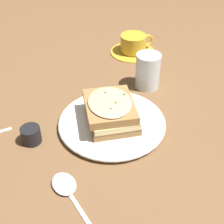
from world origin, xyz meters
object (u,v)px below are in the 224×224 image
at_px(teacup_with_saucer, 133,45).
at_px(spoon, 66,187).
at_px(sandwich, 111,111).
at_px(water_glass, 148,71).
at_px(dinner_plate, 112,123).
at_px(condiment_pot, 31,135).

bearing_deg(teacup_with_saucer, spoon, -128.47).
height_order(sandwich, water_glass, water_glass).
height_order(dinner_plate, teacup_with_saucer, teacup_with_saucer).
xyz_separation_m(dinner_plate, spoon, (-0.20, -0.06, -0.00)).
bearing_deg(condiment_pot, teacup_with_saucer, 10.33).
xyz_separation_m(teacup_with_saucer, spoon, (-0.52, -0.24, -0.02)).
relative_size(sandwich, spoon, 0.98).
distance_m(sandwich, spoon, 0.21).
bearing_deg(spoon, water_glass, 29.93).
bearing_deg(dinner_plate, spoon, -164.35).
distance_m(dinner_plate, condiment_pot, 0.19).
bearing_deg(water_glass, spoon, -166.66).
relative_size(teacup_with_saucer, water_glass, 1.51).
xyz_separation_m(water_glass, condiment_pot, (-0.35, 0.06, -0.03)).
relative_size(sandwich, condiment_pot, 3.93).
bearing_deg(water_glass, sandwich, -169.61).
distance_m(teacup_with_saucer, water_glass, 0.20).
xyz_separation_m(sandwich, condiment_pot, (-0.16, 0.10, -0.02)).
bearing_deg(teacup_with_saucer, water_glass, -104.82).
bearing_deg(teacup_with_saucer, dinner_plate, -123.33).
xyz_separation_m(teacup_with_saucer, condiment_pot, (-0.48, -0.09, -0.01)).
distance_m(dinner_plate, water_glass, 0.20).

